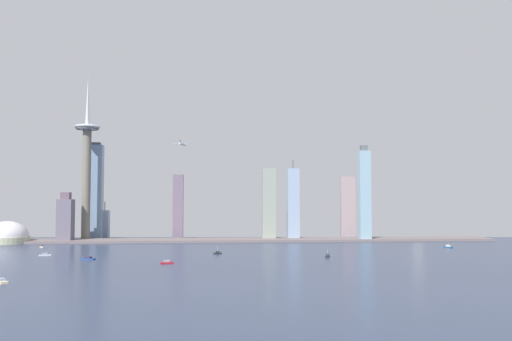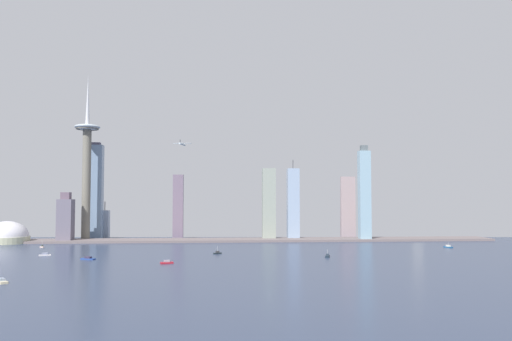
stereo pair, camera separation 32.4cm
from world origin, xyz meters
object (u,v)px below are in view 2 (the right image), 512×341
Objects in this scene: skyscraper_1 at (95,191)px; boat_2 at (1,281)px; boat_6 at (45,255)px; boat_4 at (88,258)px; skyscraper_0 at (105,224)px; boat_0 at (448,247)px; observation_tower at (87,160)px; boat_7 at (42,247)px; skyscraper_7 at (293,204)px; skyscraper_2 at (347,207)px; skyscraper_3 at (269,204)px; boat_1 at (327,256)px; boat_3 at (167,262)px; skyscraper_5 at (65,219)px; skyscraper_4 at (178,207)px; airplane at (182,144)px; skyscraper_6 at (364,195)px; skyscraper_8 at (416,210)px; stadium_dome at (7,237)px; boat_5 at (217,253)px.

skyscraper_1 is 519.75m from boat_2.
skyscraper_1 is 300.50m from boat_6.
boat_2 is 0.91× the size of boat_4.
boat_0 is (563.11, -250.29, -24.56)m from skyscraper_0.
observation_tower is 28.87× the size of boat_7.
skyscraper_7 reaches higher than boat_2.
skyscraper_2 is 8.67× the size of boat_6.
skyscraper_0 is 321.57m from skyscraper_3.
skyscraper_1 reaches higher than skyscraper_3.
skyscraper_0 is at bearing 68.49° from skyscraper_1.
observation_tower reaches higher than boat_7.
boat_1 is 0.95× the size of boat_3.
boat_0 is at bearing -13.47° from skyscraper_5.
skyscraper_2 reaches higher than boat_0.
boat_7 is (-207.26, 210.92, 0.14)m from boat_3.
skyscraper_5 is at bearing -171.06° from skyscraper_2.
skyscraper_4 is at bearing -136.99° from boat_6.
skyscraper_3 is at bearing -141.79° from boat_0.
boat_6 is at bearing -118.95° from skyscraper_4.
skyscraper_2 reaches higher than boat_6.
skyscraper_5 is at bearing 100.79° from airplane.
skyscraper_7 reaches higher than boat_6.
skyscraper_3 is at bearing -158.48° from skyscraper_2.
skyscraper_2 is 127.28m from skyscraper_7.
boat_4 is (-295.57, -2.85, -0.34)m from boat_1.
skyscraper_8 is at bearing 38.98° from skyscraper_6.
boat_0 is at bearing -10.61° from stadium_dome.
boat_0 is (97.49, -225.38, -56.80)m from skyscraper_2.
skyscraper_8 is (303.67, 82.79, -12.03)m from skyscraper_3.
skyscraper_5 is at bearing -177.13° from skyscraper_3.
skyscraper_5 is 8.24× the size of boat_7.
skyscraper_2 reaches higher than stadium_dome.
skyscraper_5 is 218.98m from boat_6.
boat_3 is at bearing -84.07° from boat_2.
stadium_dome is 0.50× the size of skyscraper_7.
boat_2 is (38.49, -511.08, -86.31)m from skyscraper_1.
skyscraper_2 is at bearing -62.63° from airplane.
skyscraper_6 is at bearing 38.11° from boat_7.
skyscraper_3 is 170.02m from skyscraper_4.
skyscraper_3 is 3.88× the size of airplane.
skyscraper_2 is at bearing 47.67° from boat_7.
skyscraper_2 is 560.11m from boat_6.
boat_7 is at bearing -103.31° from observation_tower.
boat_3 is (15.25, -368.95, -57.81)m from skyscraper_4.
boat_5 is at bearing 6.13° from boat_7.
boat_7 is (-612.60, 47.21, 0.10)m from boat_0.
boat_0 is at bearing 24.19° from boat_7.
boat_3 is at bearing -56.92° from skyscraper_5.
skyscraper_7 is at bearing 164.54° from skyscraper_6.
stadium_dome is 4.73× the size of boat_6.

